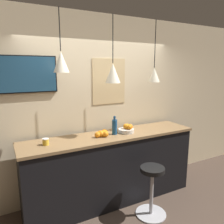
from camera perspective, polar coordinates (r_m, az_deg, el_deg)
ground_plane at (r=3.36m, az=5.37°, el=-26.76°), size 14.00×14.00×0.00m
back_wall at (r=3.60m, az=-3.04°, el=1.34°), size 8.00×0.06×2.90m
service_counter at (r=3.52m, az=0.00°, el=-14.38°), size 2.72×0.60×1.09m
bar_stool at (r=3.29m, az=10.36°, el=-18.39°), size 0.44×0.44×0.73m
fruit_bowl at (r=3.42m, az=3.89°, el=-4.48°), size 0.25×0.25×0.14m
orange_pile at (r=3.25m, az=-2.38°, el=-5.60°), size 0.24×0.20×0.09m
juice_bottle at (r=3.31m, az=0.67°, el=-3.85°), size 0.08×0.08×0.28m
spread_jar at (r=3.01m, az=-16.94°, el=-7.44°), size 0.08×0.08×0.09m
pendant_lamp_left at (r=2.88m, az=-13.16°, el=12.68°), size 0.20×0.20×0.78m
pendant_lamp_middle at (r=3.15m, az=0.22°, el=10.15°), size 0.22×0.22×0.93m
pendant_lamp_right at (r=3.56m, az=10.93°, el=9.59°), size 0.19×0.19×0.94m
mounted_tv at (r=3.19m, az=-21.55°, el=9.14°), size 0.81×0.04×0.50m
wall_poster at (r=3.58m, az=-0.76°, el=7.97°), size 0.58×0.01×0.73m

